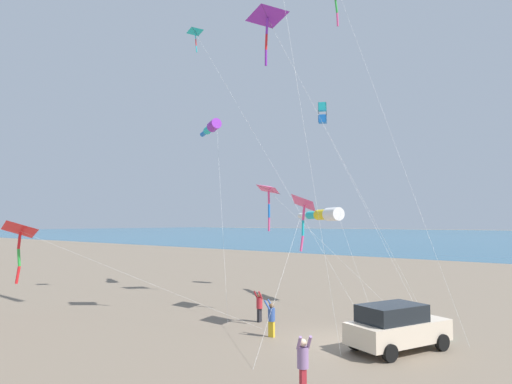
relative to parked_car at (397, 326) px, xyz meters
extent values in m
plane|color=#756654|center=(-0.21, 2.45, -0.95)|extent=(600.00, 600.00, 0.00)
cube|color=beige|center=(0.09, -0.04, -0.20)|extent=(4.68, 3.29, 0.84)
cube|color=black|center=(-0.23, 0.09, 0.56)|extent=(3.00, 2.46, 0.68)
cylinder|color=black|center=(1.79, 0.29, -0.62)|extent=(0.69, 0.45, 0.66)
cylinder|color=black|center=(1.12, -1.43, -0.62)|extent=(0.69, 0.45, 0.66)
cylinder|color=black|center=(-0.93, 1.36, -0.62)|extent=(0.69, 0.45, 0.66)
cylinder|color=black|center=(-1.61, -0.37, -0.62)|extent=(0.69, 0.45, 0.66)
cube|color=#1EB7C6|center=(3.18, -0.83, -0.77)|extent=(0.60, 0.40, 0.36)
cube|color=white|center=(3.18, -0.83, -0.56)|extent=(0.62, 0.42, 0.06)
cube|color=#B72833|center=(-6.21, 0.47, -0.57)|extent=(0.31, 0.32, 0.76)
cylinder|color=#8E6B9E|center=(-6.21, 0.47, 0.12)|extent=(0.49, 0.49, 0.63)
sphere|color=beige|center=(-6.21, 0.47, 0.56)|extent=(0.24, 0.24, 0.24)
cylinder|color=#8E6B9E|center=(-6.20, 0.25, 0.60)|extent=(0.32, 0.35, 0.48)
cylinder|color=#8E6B9E|center=(-6.43, 0.45, 0.60)|extent=(0.32, 0.35, 0.48)
cube|color=#232328|center=(0.61, 7.51, -0.61)|extent=(0.28, 0.17, 0.69)
cylinder|color=#B72833|center=(0.61, 7.51, 0.02)|extent=(0.35, 0.35, 0.57)
sphere|color=#A37551|center=(0.61, 7.51, 0.41)|extent=(0.22, 0.22, 0.22)
cylinder|color=#B72833|center=(0.48, 7.36, 0.45)|extent=(0.36, 0.13, 0.43)
cylinder|color=#B72833|center=(0.45, 7.64, 0.45)|extent=(0.36, 0.13, 0.43)
cube|color=gold|center=(-1.43, 5.22, -0.60)|extent=(0.15, 0.28, 0.70)
cylinder|color=#335199|center=(-1.43, 5.22, 0.03)|extent=(0.34, 0.34, 0.58)
sphere|color=brown|center=(-1.43, 5.22, 0.43)|extent=(0.22, 0.22, 0.22)
cylinder|color=#335199|center=(-1.58, 5.35, 0.47)|extent=(0.11, 0.36, 0.44)
cylinder|color=#335199|center=(-1.29, 5.37, 0.47)|extent=(0.11, 0.36, 0.44)
cube|color=#1EB7C6|center=(11.81, 10.19, 13.02)|extent=(0.80, 0.80, 0.59)
cube|color=blue|center=(11.81, 10.19, 12.06)|extent=(0.80, 0.80, 0.59)
cylinder|color=black|center=(11.41, 10.32, 12.54)|extent=(0.02, 0.02, 1.55)
cylinder|color=black|center=(11.68, 9.79, 12.54)|extent=(0.02, 0.02, 1.55)
cylinder|color=black|center=(11.94, 10.59, 12.54)|extent=(0.02, 0.02, 1.55)
cylinder|color=black|center=(12.21, 10.05, 12.54)|extent=(0.02, 0.02, 1.55)
cylinder|color=white|center=(7.08, 4.75, 5.41)|extent=(9.47, 10.88, 12.72)
pyramid|color=#EF4C93|center=(0.67, 4.70, 5.20)|extent=(1.79, 1.95, 0.77)
cylinder|color=black|center=(0.62, 4.74, 5.12)|extent=(1.05, 0.75, 0.85)
cylinder|color=#EF4C93|center=(0.61, 4.77, 4.66)|extent=(0.19, 0.22, 0.76)
cylinder|color=#1EB7C6|center=(0.60, 4.81, 3.91)|extent=(0.16, 0.17, 0.76)
cylinder|color=#EF4C93|center=(0.57, 4.86, 3.16)|extent=(0.22, 0.25, 0.77)
cylinder|color=white|center=(-2.41, 3.88, 2.05)|extent=(6.08, 1.71, 6.01)
cylinder|color=white|center=(7.52, 6.97, 4.70)|extent=(1.38, 1.56, 0.86)
cylinder|color=yellow|center=(8.16, 8.11, 4.68)|extent=(1.24, 1.48, 0.71)
cylinder|color=#1EB7C6|center=(8.79, 9.24, 4.67)|extent=(1.11, 1.40, 0.55)
cylinder|color=white|center=(9.43, 10.37, 4.66)|extent=(0.97, 1.32, 0.39)
cylinder|color=white|center=(4.75, 4.08, 1.77)|extent=(4.92, 4.65, 5.45)
cylinder|color=green|center=(7.45, 6.54, 18.15)|extent=(0.27, 0.23, 0.85)
cylinder|color=#EF4C93|center=(7.55, 6.52, 17.31)|extent=(0.25, 0.16, 0.85)
cylinder|color=white|center=(4.90, 2.16, 9.24)|extent=(5.20, 8.67, 20.37)
cylinder|color=white|center=(-1.38, 3.72, 9.96)|extent=(1.49, 4.72, 21.81)
pyramid|color=#1EB7C6|center=(3.54, 15.58, 17.66)|extent=(0.92, 1.18, 0.35)
cylinder|color=black|center=(3.52, 15.58, 17.60)|extent=(0.87, 0.25, 0.34)
cylinder|color=#1EB7C6|center=(3.54, 15.57, 17.32)|extent=(0.14, 0.12, 0.48)
cylinder|color=red|center=(3.60, 15.57, 16.84)|extent=(0.15, 0.11, 0.48)
cylinder|color=#1EB7C6|center=(3.64, 15.56, 16.37)|extent=(0.14, 0.13, 0.48)
cylinder|color=white|center=(2.67, 8.77, 8.31)|extent=(1.70, 13.63, 18.52)
pyramid|color=purple|center=(0.53, 6.89, 15.12)|extent=(1.58, 2.06, 0.71)
cylinder|color=black|center=(0.48, 6.87, 15.02)|extent=(1.46, 0.39, 0.72)
cylinder|color=purple|center=(0.51, 6.92, 14.52)|extent=(0.23, 0.27, 0.84)
cylinder|color=red|center=(0.55, 7.00, 13.70)|extent=(0.19, 0.23, 0.83)
cylinder|color=purple|center=(0.59, 7.05, 12.88)|extent=(0.24, 0.23, 0.83)
cylinder|color=white|center=(2.34, 3.39, 7.00)|extent=(3.73, 6.97, 15.91)
cylinder|color=purple|center=(7.03, 17.05, 11.71)|extent=(1.19, 1.34, 0.95)
cylinder|color=#1EB7C6|center=(7.41, 17.97, 11.59)|extent=(0.97, 1.23, 0.73)
cylinder|color=blue|center=(7.80, 18.90, 11.46)|extent=(0.75, 1.11, 0.50)
cylinder|color=white|center=(3.07, 12.56, 5.31)|extent=(7.53, 8.07, 12.52)
pyramid|color=red|center=(-7.05, 17.52, 3.89)|extent=(1.73, 2.27, 0.89)
cylinder|color=black|center=(-7.11, 17.50, 3.79)|extent=(1.51, 0.44, 0.96)
cylinder|color=red|center=(-7.15, 17.49, 3.24)|extent=(0.24, 0.18, 0.92)
cylinder|color=green|center=(-7.15, 17.48, 2.34)|extent=(0.22, 0.15, 0.92)
cylinder|color=red|center=(-7.15, 17.53, 1.43)|extent=(0.29, 0.29, 0.92)
cylinder|color=white|center=(-3.80, 11.99, 1.38)|extent=(6.63, 11.02, 4.68)
pyramid|color=#EF4C93|center=(2.79, 8.52, 6.17)|extent=(1.88, 2.04, 0.57)
cylinder|color=black|center=(2.76, 8.53, 6.07)|extent=(1.23, 0.83, 0.54)
cylinder|color=#EF4C93|center=(2.73, 8.49, 5.61)|extent=(0.24, 0.25, 0.79)
cylinder|color=blue|center=(2.69, 8.45, 4.84)|extent=(0.18, 0.18, 0.77)
cylinder|color=#EF4C93|center=(2.72, 8.48, 4.06)|extent=(0.23, 0.24, 0.78)
cylinder|color=white|center=(3.44, 4.71, 2.53)|extent=(1.37, 7.66, 6.97)
camera|label=1|loc=(-17.93, -7.10, 4.22)|focal=31.61mm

